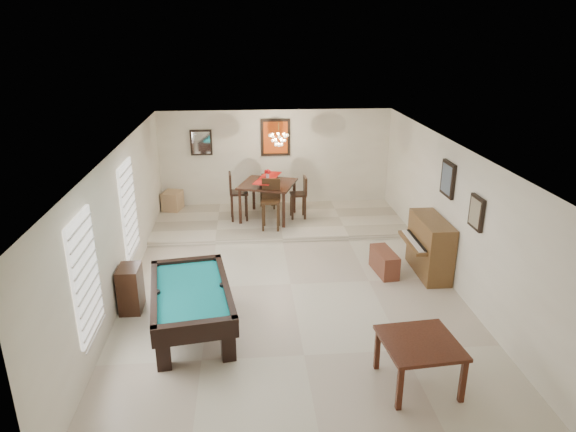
{
  "coord_description": "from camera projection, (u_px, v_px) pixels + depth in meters",
  "views": [
    {
      "loc": [
        -0.77,
        -8.6,
        4.52
      ],
      "look_at": [
        0.0,
        0.6,
        1.15
      ],
      "focal_mm": 32.0,
      "sensor_mm": 36.0,
      "label": 1
    }
  ],
  "objects": [
    {
      "name": "square_table",
      "position": [
        418.0,
        363.0,
        6.83
      ],
      "size": [
        1.05,
        1.05,
        0.67
      ],
      "primitive_type": null,
      "rotation": [
        0.0,
        0.0,
        0.09
      ],
      "color": "#37170D",
      "rests_on": "ground_plane"
    },
    {
      "name": "ceiling",
      "position": [
        291.0,
        148.0,
        8.77
      ],
      "size": [
        6.0,
        9.0,
        0.04
      ],
      "primitive_type": "cube",
      "color": "white",
      "rests_on": "wall_back"
    },
    {
      "name": "wall_back",
      "position": [
        276.0,
        160.0,
        13.43
      ],
      "size": [
        6.0,
        0.04,
        2.6
      ],
      "primitive_type": "cube",
      "color": "silver",
      "rests_on": "ground_plane"
    },
    {
      "name": "wall_left",
      "position": [
        120.0,
        225.0,
        8.98
      ],
      "size": [
        0.04,
        9.0,
        2.6
      ],
      "primitive_type": "cube",
      "color": "silver",
      "rests_on": "ground_plane"
    },
    {
      "name": "dining_chair_north",
      "position": [
        268.0,
        190.0,
        13.26
      ],
      "size": [
        0.4,
        0.4,
        0.98
      ],
      "primitive_type": null,
      "rotation": [
        0.0,
        0.0,
        3.27
      ],
      "color": "black",
      "rests_on": "dining_step"
    },
    {
      "name": "dining_chair_east",
      "position": [
        298.0,
        197.0,
        12.57
      ],
      "size": [
        0.4,
        0.4,
        1.04
      ],
      "primitive_type": null,
      "rotation": [
        0.0,
        0.0,
        -1.54
      ],
      "color": "black",
      "rests_on": "dining_step"
    },
    {
      "name": "right_picture_upper",
      "position": [
        448.0,
        179.0,
        9.52
      ],
      "size": [
        0.06,
        0.55,
        0.65
      ],
      "primitive_type": "cube",
      "color": "slate",
      "rests_on": "wall_right"
    },
    {
      "name": "chandelier",
      "position": [
        279.0,
        135.0,
        11.9
      ],
      "size": [
        0.44,
        0.44,
        0.6
      ],
      "primitive_type": null,
      "color": "#FFE5B2",
      "rests_on": "ceiling"
    },
    {
      "name": "back_painting",
      "position": [
        275.0,
        137.0,
        13.18
      ],
      "size": [
        0.75,
        0.06,
        0.95
      ],
      "primitive_type": "cube",
      "color": "#D84C14",
      "rests_on": "wall_back"
    },
    {
      "name": "apothecary_chest",
      "position": [
        131.0,
        289.0,
        8.66
      ],
      "size": [
        0.35,
        0.53,
        0.79
      ],
      "primitive_type": "cube",
      "color": "black",
      "rests_on": "ground_plane"
    },
    {
      "name": "dining_step",
      "position": [
        279.0,
        221.0,
        12.68
      ],
      "size": [
        6.0,
        2.5,
        0.12
      ],
      "primitive_type": "cube",
      "color": "beige",
      "rests_on": "ground_plane"
    },
    {
      "name": "dining_table",
      "position": [
        268.0,
        198.0,
        12.54
      ],
      "size": [
        1.56,
        1.56,
        1.02
      ],
      "primitive_type": null,
      "rotation": [
        0.0,
        0.0,
        -0.33
      ],
      "color": "black",
      "rests_on": "dining_step"
    },
    {
      "name": "wall_front",
      "position": [
        332.0,
        380.0,
        5.0
      ],
      "size": [
        6.0,
        0.04,
        2.6
      ],
      "primitive_type": "cube",
      "color": "silver",
      "rests_on": "ground_plane"
    },
    {
      "name": "ground_plane",
      "position": [
        291.0,
        285.0,
        9.66
      ],
      "size": [
        6.0,
        9.0,
        0.02
      ],
      "primitive_type": "cube",
      "color": "beige"
    },
    {
      "name": "right_picture_lower",
      "position": [
        477.0,
        213.0,
        8.37
      ],
      "size": [
        0.06,
        0.45,
        0.55
      ],
      "primitive_type": "cube",
      "color": "gray",
      "rests_on": "wall_right"
    },
    {
      "name": "dining_chair_west",
      "position": [
        239.0,
        196.0,
        12.43
      ],
      "size": [
        0.46,
        0.46,
        1.17
      ],
      "primitive_type": null,
      "rotation": [
        0.0,
        0.0,
        1.63
      ],
      "color": "black",
      "rests_on": "dining_step"
    },
    {
      "name": "window_left_rear",
      "position": [
        129.0,
        208.0,
        9.51
      ],
      "size": [
        0.06,
        1.0,
        1.7
      ],
      "primitive_type": "cube",
      "color": "white",
      "rests_on": "wall_left"
    },
    {
      "name": "back_mirror",
      "position": [
        201.0,
        143.0,
        13.07
      ],
      "size": [
        0.55,
        0.06,
        0.65
      ],
      "primitive_type": "cube",
      "color": "white",
      "rests_on": "wall_back"
    },
    {
      "name": "corner_bench",
      "position": [
        173.0,
        201.0,
        13.23
      ],
      "size": [
        0.54,
        0.62,
        0.48
      ],
      "primitive_type": "cube",
      "rotation": [
        0.0,
        0.0,
        -0.24
      ],
      "color": "tan",
      "rests_on": "dining_step"
    },
    {
      "name": "wall_right",
      "position": [
        453.0,
        215.0,
        9.45
      ],
      "size": [
        0.04,
        9.0,
        2.6
      ],
      "primitive_type": "cube",
      "color": "silver",
      "rests_on": "ground_plane"
    },
    {
      "name": "upright_piano",
      "position": [
        423.0,
        247.0,
        9.92
      ],
      "size": [
        0.76,
        1.35,
        1.12
      ],
      "primitive_type": null,
      "color": "brown",
      "rests_on": "ground_plane"
    },
    {
      "name": "piano_bench",
      "position": [
        384.0,
        262.0,
        10.04
      ],
      "size": [
        0.42,
        0.86,
        0.46
      ],
      "primitive_type": "cube",
      "rotation": [
        0.0,
        0.0,
        0.12
      ],
      "color": "brown",
      "rests_on": "ground_plane"
    },
    {
      "name": "flower_vase",
      "position": [
        267.0,
        174.0,
        12.33
      ],
      "size": [
        0.15,
        0.15,
        0.22
      ],
      "primitive_type": null,
      "rotation": [
        0.0,
        0.0,
        0.23
      ],
      "color": "#B80F14",
      "rests_on": "dining_table"
    },
    {
      "name": "window_left_front",
      "position": [
        85.0,
        276.0,
        6.89
      ],
      "size": [
        0.06,
        1.0,
        1.7
      ],
      "primitive_type": "cube",
      "color": "white",
      "rests_on": "wall_left"
    },
    {
      "name": "dining_chair_south",
      "position": [
        271.0,
        205.0,
        11.84
      ],
      "size": [
        0.48,
        0.48,
        1.16
      ],
      "primitive_type": null,
      "rotation": [
        0.0,
        0.0,
        -0.12
      ],
      "color": "black",
      "rests_on": "dining_step"
    },
    {
      "name": "pool_table",
      "position": [
        192.0,
        310.0,
        8.05
      ],
      "size": [
        1.51,
        2.35,
        0.73
      ],
      "primitive_type": null,
      "rotation": [
        0.0,
        0.0,
        0.15
      ],
      "color": "black",
      "rests_on": "ground_plane"
    }
  ]
}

